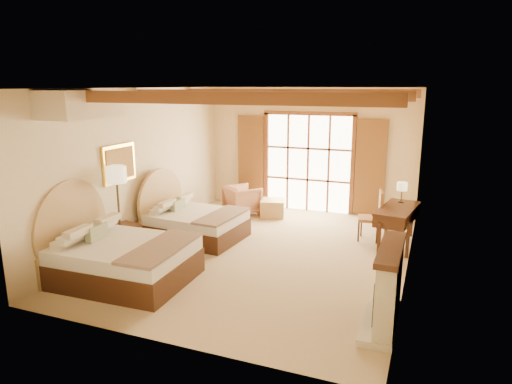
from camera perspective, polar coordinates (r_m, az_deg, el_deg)
The scene contains 19 objects.
floor at distance 9.15m, azimuth 0.66°, elevation -7.60°, with size 7.00×7.00×0.00m, color tan.
wall_back at distance 12.01m, azimuth 6.63°, elevation 5.22°, with size 5.50×5.50×0.00m, color beige.
wall_left at distance 10.01m, azimuth -14.23°, elevation 3.30°, with size 7.00×7.00×0.00m, color beige.
wall_right at distance 8.18m, azimuth 19.02°, elevation 0.82°, with size 7.00×7.00×0.00m, color beige.
ceiling at distance 8.56m, azimuth 0.71°, elevation 12.86°, with size 7.00×7.00×0.00m, color #AD752F.
ceiling_beams at distance 8.56m, azimuth 0.71°, elevation 12.06°, with size 5.39×4.60×0.18m, color brown, non-canonical shape.
french_doors at distance 12.00m, azimuth 6.51°, elevation 3.53°, with size 3.95×0.08×2.60m.
fireplace at distance 6.61m, azimuth 16.08°, elevation -11.83°, with size 0.46×1.40×1.16m.
painting at distance 9.36m, azimuth -16.70°, elevation 3.42°, with size 0.06×0.95×0.75m.
canopy_valance at distance 8.10m, azimuth -21.04°, elevation 10.21°, with size 0.70×1.40×0.45m, color beige.
bed_near at distance 8.20m, azimuth -17.17°, elevation -7.44°, with size 2.26×1.74×1.46m.
bed_far at distance 10.02m, azimuth -8.25°, elevation -3.54°, with size 2.05×1.60×1.28m.
nightstand at distance 9.34m, azimuth -16.14°, elevation -5.76°, with size 0.50×0.50×0.60m, color #401D11.
floor_lamp at distance 9.00m, azimuth -17.02°, elevation 1.43°, with size 0.37×0.37×1.77m.
armchair at distance 11.74m, azimuth -1.73°, elevation -1.00°, with size 0.79×0.81×0.74m, color #B67857.
ottoman at distance 11.58m, azimuth 2.09°, elevation -2.00°, with size 0.58×0.58×0.42m, color tan.
desk at distance 9.92m, azimuth 17.17°, elevation -3.92°, with size 0.87×1.58×0.81m.
desk_chair at distance 10.07m, azimuth 14.12°, elevation -4.02°, with size 0.56×0.55×1.08m.
desk_lamp at distance 10.19m, azimuth 17.80°, elevation 0.57°, with size 0.22×0.22×0.43m.
Camera 1 is at (3.03, -8.00, 3.25)m, focal length 32.00 mm.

